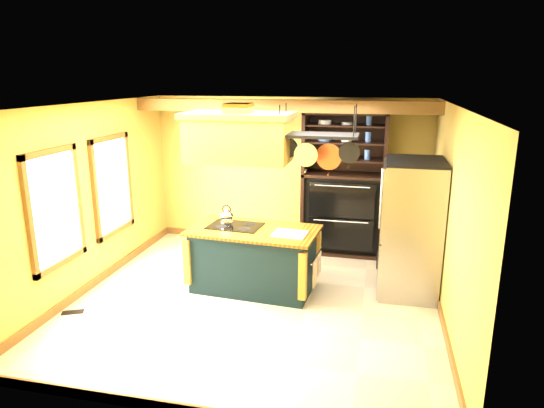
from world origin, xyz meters
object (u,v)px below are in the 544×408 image
at_px(hutch, 343,200).
at_px(refrigerator, 410,231).
at_px(range_hood, 239,136).
at_px(kitchen_island, 254,258).
at_px(pot_rack, 318,142).

bearing_deg(hutch, refrigerator, -54.39).
bearing_deg(range_hood, refrigerator, 8.96).
relative_size(kitchen_island, range_hood, 1.28).
bearing_deg(refrigerator, hutch, 125.61).
bearing_deg(refrigerator, range_hood, -171.04).
xyz_separation_m(pot_rack, refrigerator, (1.29, 0.37, -1.27)).
height_order(range_hood, pot_rack, same).
height_order(kitchen_island, refrigerator, refrigerator).
bearing_deg(kitchen_island, range_hood, -175.19).
distance_m(kitchen_island, range_hood, 1.80).
bearing_deg(kitchen_island, refrigerator, 14.28).
relative_size(range_hood, pot_rack, 1.32).
xyz_separation_m(kitchen_island, range_hood, (-0.20, -0.00, 1.79)).
xyz_separation_m(range_hood, refrigerator, (2.40, 0.38, -1.32)).
bearing_deg(range_hood, hutch, 54.40).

